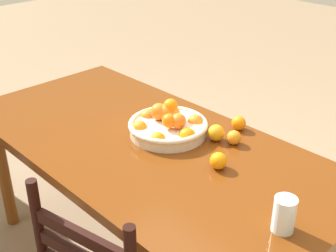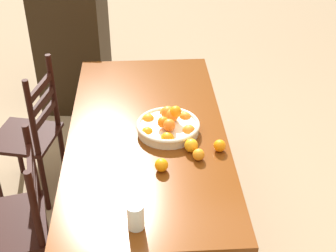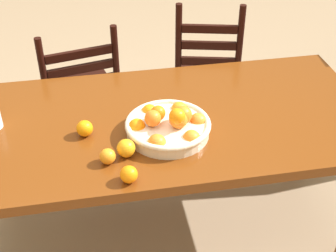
{
  "view_description": "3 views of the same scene",
  "coord_description": "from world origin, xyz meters",
  "px_view_note": "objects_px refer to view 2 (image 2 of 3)",
  "views": [
    {
      "loc": [
        -1.29,
        1.11,
        1.69
      ],
      "look_at": [
        -0.03,
        -0.12,
        0.76
      ],
      "focal_mm": 48.18,
      "sensor_mm": 36.0,
      "label": 1
    },
    {
      "loc": [
        -2.21,
        0.02,
        2.22
      ],
      "look_at": [
        -0.03,
        -0.12,
        0.76
      ],
      "focal_mm": 50.92,
      "sensor_mm": 36.0,
      "label": 2
    },
    {
      "loc": [
        -0.32,
        -1.69,
        1.91
      ],
      "look_at": [
        -0.03,
        -0.12,
        0.76
      ],
      "focal_mm": 51.41,
      "sensor_mm": 36.0,
      "label": 3
    }
  ],
  "objects_px": {
    "orange_loose_3": "(220,146)",
    "chair_near_window": "(12,223)",
    "cabinet": "(73,44)",
    "fruit_bowl": "(168,125)",
    "orange_loose_2": "(199,155)",
    "drinking_glass": "(136,216)",
    "orange_loose_0": "(191,145)",
    "dining_table": "(147,140)",
    "chair_by_cabinet": "(31,136)",
    "orange_loose_1": "(161,165)"
  },
  "relations": [
    {
      "from": "orange_loose_3",
      "to": "chair_near_window",
      "type": "bearing_deg",
      "value": 99.18
    },
    {
      "from": "cabinet",
      "to": "fruit_bowl",
      "type": "relative_size",
      "value": 3.12
    },
    {
      "from": "cabinet",
      "to": "orange_loose_2",
      "type": "bearing_deg",
      "value": -150.73
    },
    {
      "from": "drinking_glass",
      "to": "orange_loose_0",
      "type": "bearing_deg",
      "value": -28.91
    },
    {
      "from": "dining_table",
      "to": "orange_loose_0",
      "type": "relative_size",
      "value": 24.6
    },
    {
      "from": "drinking_glass",
      "to": "chair_near_window",
      "type": "bearing_deg",
      "value": 62.12
    },
    {
      "from": "chair_near_window",
      "to": "orange_loose_3",
      "type": "relative_size",
      "value": 13.79
    },
    {
      "from": "chair_by_cabinet",
      "to": "cabinet",
      "type": "height_order",
      "value": "cabinet"
    },
    {
      "from": "orange_loose_2",
      "to": "orange_loose_3",
      "type": "bearing_deg",
      "value": -60.39
    },
    {
      "from": "chair_near_window",
      "to": "orange_loose_3",
      "type": "height_order",
      "value": "chair_near_window"
    },
    {
      "from": "dining_table",
      "to": "orange_loose_2",
      "type": "xyz_separation_m",
      "value": [
        -0.29,
        -0.26,
        0.1
      ]
    },
    {
      "from": "dining_table",
      "to": "drinking_glass",
      "type": "distance_m",
      "value": 0.76
    },
    {
      "from": "orange_loose_3",
      "to": "dining_table",
      "type": "bearing_deg",
      "value": 59.67
    },
    {
      "from": "fruit_bowl",
      "to": "drinking_glass",
      "type": "relative_size",
      "value": 2.92
    },
    {
      "from": "fruit_bowl",
      "to": "chair_near_window",
      "type": "bearing_deg",
      "value": 113.89
    },
    {
      "from": "dining_table",
      "to": "drinking_glass",
      "type": "relative_size",
      "value": 14.78
    },
    {
      "from": "orange_loose_2",
      "to": "orange_loose_3",
      "type": "xyz_separation_m",
      "value": [
        0.07,
        -0.12,
        0.0
      ]
    },
    {
      "from": "fruit_bowl",
      "to": "orange_loose_1",
      "type": "xyz_separation_m",
      "value": [
        -0.34,
        0.05,
        -0.01
      ]
    },
    {
      "from": "cabinet",
      "to": "orange_loose_3",
      "type": "distance_m",
      "value": 2.08
    },
    {
      "from": "chair_by_cabinet",
      "to": "orange_loose_0",
      "type": "relative_size",
      "value": 13.36
    },
    {
      "from": "chair_near_window",
      "to": "cabinet",
      "type": "xyz_separation_m",
      "value": [
        2.0,
        -0.12,
        0.11
      ]
    },
    {
      "from": "chair_by_cabinet",
      "to": "cabinet",
      "type": "relative_size",
      "value": 0.88
    },
    {
      "from": "orange_loose_3",
      "to": "drinking_glass",
      "type": "xyz_separation_m",
      "value": [
        -0.52,
        0.44,
        0.03
      ]
    },
    {
      "from": "drinking_glass",
      "to": "orange_loose_1",
      "type": "bearing_deg",
      "value": -18.8
    },
    {
      "from": "orange_loose_1",
      "to": "fruit_bowl",
      "type": "bearing_deg",
      "value": -9.22
    },
    {
      "from": "chair_by_cabinet",
      "to": "drinking_glass",
      "type": "relative_size",
      "value": 8.03
    },
    {
      "from": "chair_by_cabinet",
      "to": "orange_loose_2",
      "type": "distance_m",
      "value": 1.23
    },
    {
      "from": "cabinet",
      "to": "orange_loose_2",
      "type": "distance_m",
      "value": 2.09
    },
    {
      "from": "chair_by_cabinet",
      "to": "orange_loose_1",
      "type": "xyz_separation_m",
      "value": [
        -0.73,
        -0.81,
        0.3
      ]
    },
    {
      "from": "cabinet",
      "to": "orange_loose_2",
      "type": "relative_size",
      "value": 17.8
    },
    {
      "from": "orange_loose_2",
      "to": "chair_by_cabinet",
      "type": "bearing_deg",
      "value": 57.03
    },
    {
      "from": "orange_loose_0",
      "to": "drinking_glass",
      "type": "xyz_separation_m",
      "value": [
        -0.53,
        0.29,
        0.02
      ]
    },
    {
      "from": "orange_loose_0",
      "to": "cabinet",
      "type": "bearing_deg",
      "value": 24.29
    },
    {
      "from": "cabinet",
      "to": "orange_loose_3",
      "type": "relative_size",
      "value": 16.88
    },
    {
      "from": "chair_near_window",
      "to": "fruit_bowl",
      "type": "relative_size",
      "value": 2.55
    },
    {
      "from": "fruit_bowl",
      "to": "orange_loose_2",
      "type": "height_order",
      "value": "fruit_bowl"
    },
    {
      "from": "chair_by_cabinet",
      "to": "orange_loose_3",
      "type": "height_order",
      "value": "chair_by_cabinet"
    },
    {
      "from": "chair_by_cabinet",
      "to": "fruit_bowl",
      "type": "height_order",
      "value": "chair_by_cabinet"
    },
    {
      "from": "fruit_bowl",
      "to": "orange_loose_3",
      "type": "height_order",
      "value": "fruit_bowl"
    },
    {
      "from": "chair_by_cabinet",
      "to": "fruit_bowl",
      "type": "bearing_deg",
      "value": 79.25
    },
    {
      "from": "chair_near_window",
      "to": "chair_by_cabinet",
      "type": "distance_m",
      "value": 0.76
    },
    {
      "from": "chair_near_window",
      "to": "orange_loose_0",
      "type": "xyz_separation_m",
      "value": [
        0.18,
        -0.94,
        0.32
      ]
    },
    {
      "from": "fruit_bowl",
      "to": "drinking_glass",
      "type": "height_order",
      "value": "fruit_bowl"
    },
    {
      "from": "dining_table",
      "to": "orange_loose_2",
      "type": "relative_size",
      "value": 28.87
    },
    {
      "from": "orange_loose_1",
      "to": "orange_loose_3",
      "type": "xyz_separation_m",
      "value": [
        0.15,
        -0.31,
        -0.0
      ]
    },
    {
      "from": "orange_loose_3",
      "to": "cabinet",
      "type": "bearing_deg",
      "value": 27.98
    },
    {
      "from": "fruit_bowl",
      "to": "orange_loose_3",
      "type": "relative_size",
      "value": 5.42
    },
    {
      "from": "chair_by_cabinet",
      "to": "orange_loose_1",
      "type": "relative_size",
      "value": 14.33
    },
    {
      "from": "orange_loose_1",
      "to": "drinking_glass",
      "type": "xyz_separation_m",
      "value": [
        -0.38,
        0.13,
        0.03
      ]
    },
    {
      "from": "fruit_bowl",
      "to": "orange_loose_0",
      "type": "bearing_deg",
      "value": -149.86
    }
  ]
}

